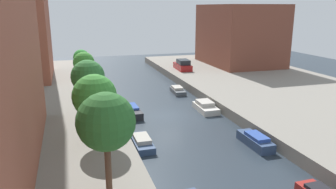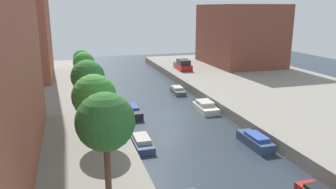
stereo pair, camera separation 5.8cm
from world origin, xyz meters
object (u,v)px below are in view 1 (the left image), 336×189
moored_boat_right_3 (178,90)px  street_tree_3 (84,63)px  street_tree_4 (81,58)px  moored_boat_right_2 (205,107)px  parked_car (183,65)px  low_block_right (240,35)px  moored_boat_left_2 (130,111)px  moored_boat_right_1 (255,141)px  moored_boat_left_1 (142,142)px  street_tree_1 (95,97)px  street_tree_2 (88,77)px  street_tree_0 (106,122)px

moored_boat_right_3 → street_tree_3: bearing=-169.4°
street_tree_4 → moored_boat_right_2: size_ratio=1.18×
street_tree_3 → parked_car: 19.01m
low_block_right → moored_boat_right_3: (-14.47, -11.82, -5.42)m
moored_boat_left_2 → moored_boat_right_3: moored_boat_left_2 is taller
moored_boat_right_1 → moored_boat_right_3: 16.66m
moored_boat_left_2 → moored_boat_left_1: bearing=-93.9°
street_tree_4 → moored_boat_right_1: (11.43, -20.05, -3.87)m
street_tree_1 → moored_boat_right_1: bearing=-8.9°
moored_boat_right_1 → moored_boat_left_2: bearing=127.7°
street_tree_1 → moored_boat_right_1: size_ratio=1.33×
street_tree_1 → street_tree_4: street_tree_1 is taller
street_tree_4 → street_tree_1: bearing=-90.0°
moored_boat_left_1 → moored_boat_left_2: moored_boat_left_2 is taller
moored_boat_right_1 → street_tree_4: bearing=119.7°
street_tree_4 → parked_car: street_tree_4 is taller
street_tree_3 → moored_boat_left_2: street_tree_3 is taller
moored_boat_left_1 → street_tree_2: bearing=118.3°
parked_car → moored_boat_left_1: (-11.54, -23.76, -1.31)m
low_block_right → street_tree_0: bearing=-127.2°
street_tree_4 → street_tree_0: bearing=-90.0°
street_tree_1 → moored_boat_right_3: (10.88, 14.85, -3.93)m
parked_car → moored_boat_left_2: parked_car is taller
street_tree_1 → street_tree_4: (0.00, 18.25, 0.02)m
moored_boat_right_2 → low_block_right: bearing=54.0°
street_tree_2 → street_tree_0: bearing=-90.0°
street_tree_3 → street_tree_1: bearing=-90.0°
low_block_right → street_tree_0: low_block_right is taller
street_tree_0 → moored_boat_left_1: size_ratio=1.46×
street_tree_0 → street_tree_1: (-0.00, 6.74, -0.46)m
street_tree_2 → moored_boat_right_3: street_tree_2 is taller
street_tree_2 → moored_boat_right_2: 11.96m
street_tree_3 → moored_boat_right_2: (11.29, -5.49, -4.15)m
street_tree_4 → moored_boat_left_1: size_ratio=1.20×
moored_boat_right_1 → moored_boat_left_1: bearing=163.8°
street_tree_2 → moored_boat_right_3: bearing=36.9°
street_tree_1 → moored_boat_right_2: size_ratio=1.33×
street_tree_1 → street_tree_2: bearing=90.0°
moored_boat_left_1 → moored_boat_right_2: 10.47m
parked_car → low_block_right: bearing=12.6°
moored_boat_right_1 → street_tree_3: bearing=128.1°
moored_boat_left_2 → moored_boat_right_3: (7.07, 6.80, -0.08)m
street_tree_0 → moored_boat_right_2: 18.55m
street_tree_0 → moored_boat_right_1: size_ratio=1.45×
street_tree_4 → moored_boat_right_2: bearing=-44.1°
street_tree_4 → moored_boat_right_1: 23.40m
moored_boat_left_1 → moored_boat_right_1: bearing=-16.2°
street_tree_0 → parked_car: (14.84, 31.07, -3.08)m
street_tree_2 → street_tree_3: street_tree_2 is taller
street_tree_4 → moored_boat_left_1: 18.41m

